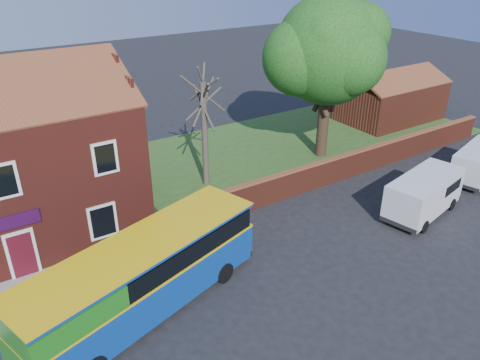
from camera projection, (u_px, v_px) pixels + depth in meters
ground at (262, 317)px, 17.91m from camera, size 120.00×120.00×0.00m
pavement at (37, 298)px, 18.76m from camera, size 18.00×3.50×0.12m
kerb at (47, 324)px, 17.45m from camera, size 18.00×0.15×0.14m
grass_strip at (303, 141)px, 33.98m from camera, size 26.00×12.00×0.04m
boundary_wall at (366, 159)px, 29.14m from camera, size 22.00×0.38×1.60m
outbuilding at (390, 100)px, 37.67m from camera, size 8.20×5.06×4.17m
bus at (137, 278)px, 17.26m from camera, size 10.36×5.41×3.06m
van_near at (424, 193)px, 24.26m from camera, size 5.28×2.95×2.19m
van_far at (479, 162)px, 28.04m from camera, size 4.88×2.93×2.00m
large_tree at (328, 53)px, 28.86m from camera, size 8.51×6.74×10.39m
bare_tree at (204, 130)px, 26.31m from camera, size 2.53×3.01×6.75m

